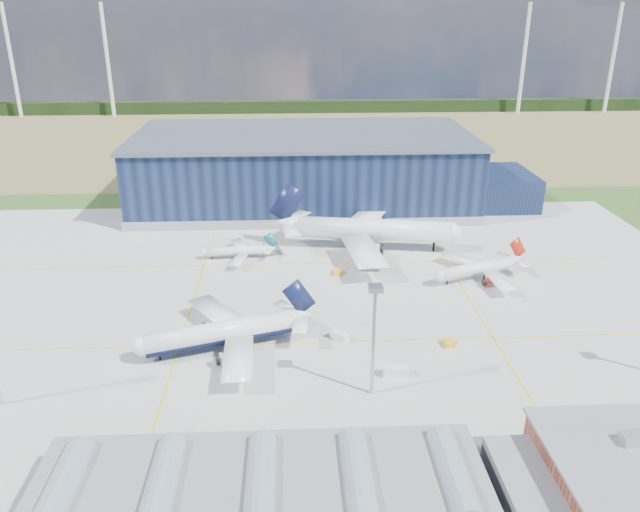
{
  "coord_description": "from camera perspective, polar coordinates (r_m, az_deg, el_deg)",
  "views": [
    {
      "loc": [
        -4.93,
        -130.78,
        70.19
      ],
      "look_at": [
        2.37,
        17.84,
        9.34
      ],
      "focal_mm": 35.0,
      "sensor_mm": 36.0,
      "label": 1
    }
  ],
  "objects": [
    {
      "name": "glass_concourse",
      "position": [
        97.13,
        -3.15,
        -21.01
      ],
      "size": [
        78.0,
        23.0,
        8.6
      ],
      "color": "black",
      "rests_on": "ground"
    },
    {
      "name": "gse_tug_b",
      "position": [
        141.13,
        11.69,
        -7.78
      ],
      "size": [
        2.17,
        3.17,
        1.34
      ],
      "primitive_type": "cube",
      "rotation": [
        0.0,
        0.0,
        -0.03
      ],
      "color": "yellow",
      "rests_on": "ground"
    },
    {
      "name": "farmland",
      "position": [
        357.77,
        -2.0,
        10.91
      ],
      "size": [
        600.0,
        220.0,
        0.01
      ],
      "primitive_type": "cube",
      "color": "olive",
      "rests_on": "ground"
    },
    {
      "name": "hangar",
      "position": [
        233.19,
        -0.83,
        7.69
      ],
      "size": [
        145.0,
        62.0,
        26.1
      ],
      "color": "#101A37",
      "rests_on": "ground"
    },
    {
      "name": "gse_van_b",
      "position": [
        140.41,
        1.8,
        -7.31
      ],
      "size": [
        4.5,
        4.2,
        1.94
      ],
      "primitive_type": "cube",
      "rotation": [
        0.0,
        0.0,
        0.88
      ],
      "color": "silver",
      "rests_on": "ground"
    },
    {
      "name": "gse_van_a",
      "position": [
        128.67,
        6.92,
        -10.42
      ],
      "size": [
        5.13,
        2.51,
        2.18
      ],
      "primitive_type": "cube",
      "rotation": [
        0.0,
        0.0,
        1.5
      ],
      "color": "silver",
      "rests_on": "ground"
    },
    {
      "name": "apron",
      "position": [
        157.37,
        -0.72,
        -4.23
      ],
      "size": [
        220.0,
        160.0,
        0.08
      ],
      "color": "#A1A29C",
      "rests_on": "ground"
    },
    {
      "name": "ground",
      "position": [
        148.51,
        -0.58,
        -5.96
      ],
      "size": [
        600.0,
        600.0,
        0.0
      ],
      "primitive_type": "plane",
      "color": "#2B4A1C",
      "rests_on": "ground"
    },
    {
      "name": "airstair",
      "position": [
        110.59,
        -12.58,
        -16.63
      ],
      "size": [
        3.9,
        5.9,
        3.51
      ],
      "primitive_type": "cube",
      "rotation": [
        0.0,
        0.0,
        -0.34
      ],
      "color": "silver",
      "rests_on": "ground"
    },
    {
      "name": "gse_cart_b",
      "position": [
        205.83,
        2.72,
        2.48
      ],
      "size": [
        3.62,
        3.72,
        1.35
      ],
      "primitive_type": "cube",
      "rotation": [
        0.0,
        0.0,
        0.72
      ],
      "color": "silver",
      "rests_on": "ground"
    },
    {
      "name": "airliner_widebody",
      "position": [
        188.21,
        4.85,
        3.41
      ],
      "size": [
        68.16,
        67.1,
        19.39
      ],
      "primitive_type": null,
      "rotation": [
        0.0,
        0.0,
        -0.16
      ],
      "color": "white",
      "rests_on": "ground"
    },
    {
      "name": "airliner_regional",
      "position": [
        183.96,
        -7.67,
        0.87
      ],
      "size": [
        24.4,
        23.94,
        7.52
      ],
      "primitive_type": null,
      "rotation": [
        0.0,
        0.0,
        3.2
      ],
      "color": "white",
      "rests_on": "ground"
    },
    {
      "name": "airliner_navy",
      "position": [
        135.59,
        -9.21,
        -5.98
      ],
      "size": [
        51.7,
        51.12,
        13.47
      ],
      "primitive_type": null,
      "rotation": [
        0.0,
        0.0,
        3.45
      ],
      "color": "white",
      "rests_on": "ground"
    },
    {
      "name": "gse_tug_c",
      "position": [
        172.98,
        1.6,
        -1.46
      ],
      "size": [
        2.37,
        3.4,
        1.39
      ],
      "primitive_type": "cube",
      "rotation": [
        0.0,
        0.0,
        -0.13
      ],
      "color": "yellow",
      "rests_on": "ground"
    },
    {
      "name": "light_mast_center",
      "position": [
        115.66,
        4.97,
        -6.11
      ],
      "size": [
        2.6,
        2.6,
        23.0
      ],
      "color": "#A9ACB0",
      "rests_on": "ground"
    },
    {
      "name": "gse_tug_a",
      "position": [
        115.61,
        -20.61,
        -16.33
      ],
      "size": [
        3.93,
        4.44,
        1.58
      ],
      "primitive_type": "cube",
      "rotation": [
        0.0,
        0.0,
        0.54
      ],
      "color": "yellow",
      "rests_on": "ground"
    },
    {
      "name": "treeline",
      "position": [
        435.86,
        -2.19,
        13.49
      ],
      "size": [
        600.0,
        8.0,
        8.0
      ],
      "primitive_type": "cube",
      "color": "black",
      "rests_on": "ground"
    },
    {
      "name": "airliner_red",
      "position": [
        173.53,
        14.22,
        -0.56
      ],
      "size": [
        39.19,
        38.82,
        9.92
      ],
      "primitive_type": null,
      "rotation": [
        0.0,
        0.0,
        3.51
      ],
      "color": "white",
      "rests_on": "ground"
    },
    {
      "name": "car_a",
      "position": [
        111.14,
        11.6,
        -17.11
      ],
      "size": [
        3.34,
        1.92,
        1.07
      ],
      "primitive_type": "imported",
      "rotation": [
        0.0,
        0.0,
        1.79
      ],
      "color": "#99999E",
      "rests_on": "ground"
    }
  ]
}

